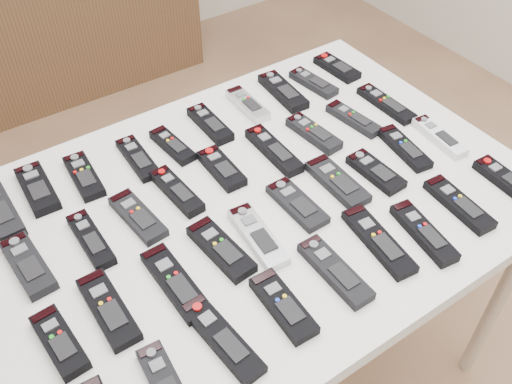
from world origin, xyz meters
TOP-DOWN VIEW (x-y plane):
  - ground at (0.00, 0.00)m, footprint 4.00×4.00m
  - table at (-0.03, -0.10)m, footprint 1.25×0.88m
  - sideboard at (-0.15, 1.78)m, footprint 1.83×0.40m
  - remote_0 at (-0.53, 0.18)m, footprint 0.06×0.20m
  - remote_1 at (-0.44, 0.20)m, footprint 0.07×0.17m
  - remote_2 at (-0.33, 0.18)m, footprint 0.06×0.16m
  - remote_3 at (-0.20, 0.17)m, footprint 0.05×0.17m
  - remote_4 at (-0.11, 0.16)m, footprint 0.06×0.15m
  - remote_5 at (0.01, 0.18)m, footprint 0.05×0.16m
  - remote_6 at (0.14, 0.20)m, footprint 0.05×0.16m
  - remote_7 at (0.26, 0.19)m, footprint 0.07×0.19m
  - remote_8 at (0.36, 0.18)m, footprint 0.07×0.16m
  - remote_9 at (0.46, 0.20)m, footprint 0.07×0.15m
  - remote_10 at (-0.53, -0.01)m, footprint 0.07×0.17m
  - remote_11 at (-0.40, -0.02)m, footprint 0.05×0.17m
  - remote_12 at (-0.29, -0.01)m, footprint 0.07×0.17m
  - remote_13 at (-0.18, 0.01)m, footprint 0.06×0.17m
  - remote_14 at (-0.05, 0.02)m, footprint 0.06×0.15m
  - remote_15 at (0.09, 0.00)m, footprint 0.05×0.19m
  - remote_16 at (0.21, -0.00)m, footprint 0.06×0.17m
  - remote_17 at (0.34, -0.01)m, footprint 0.06×0.17m
  - remote_18 at (0.46, -0.01)m, footprint 0.05×0.19m
  - remote_19 at (-0.54, -0.22)m, footprint 0.06×0.16m
  - remote_20 at (-0.44, -0.20)m, footprint 0.06×0.18m
  - remote_21 at (-0.30, -0.22)m, footprint 0.06×0.20m
  - remote_22 at (-0.19, -0.19)m, footprint 0.07×0.18m
  - remote_23 at (-0.10, -0.21)m, footprint 0.07×0.19m
  - remote_24 at (0.03, -0.18)m, footprint 0.06×0.16m
  - remote_25 at (0.15, -0.17)m, footprint 0.06×0.18m
  - remote_26 at (0.25, -0.20)m, footprint 0.06×0.15m
  - remote_27 at (0.36, -0.17)m, footprint 0.07×0.17m
  - remote_28 at (0.47, -0.19)m, footprint 0.06×0.17m
  - remote_31 at (-0.29, -0.37)m, footprint 0.07×0.20m
  - remote_32 at (-0.16, -0.38)m, footprint 0.06×0.17m
  - remote_33 at (-0.03, -0.37)m, footprint 0.05×0.18m
  - remote_34 at (0.10, -0.36)m, footprint 0.08×0.21m
  - remote_35 at (0.20, -0.40)m, footprint 0.07×0.19m
  - remote_36 at (0.33, -0.38)m, footprint 0.06×0.18m
  - remote_37 at (0.48, -0.39)m, footprint 0.06×0.16m

SIDE VIEW (x-z plane):
  - ground at x=0.00m, z-range 0.00..0.00m
  - sideboard at x=-0.15m, z-range 0.00..0.91m
  - table at x=-0.03m, z-range 0.33..1.11m
  - remote_3 at x=-0.20m, z-range 0.78..0.80m
  - remote_18 at x=0.46m, z-range 0.78..0.80m
  - remote_24 at x=0.03m, z-range 0.78..0.80m
  - remote_9 at x=0.46m, z-range 0.78..0.80m
  - remote_2 at x=-0.33m, z-range 0.78..0.80m
  - remote_8 at x=0.36m, z-range 0.78..0.80m
  - remote_12 at x=-0.29m, z-range 0.78..0.80m
  - remote_27 at x=0.36m, z-range 0.78..0.80m
  - remote_21 at x=-0.30m, z-range 0.78..0.80m
  - remote_23 at x=-0.10m, z-range 0.78..0.80m
  - remote_26 at x=0.25m, z-range 0.78..0.80m
  - remote_31 at x=-0.29m, z-range 0.78..0.80m
  - remote_28 at x=0.47m, z-range 0.78..0.80m
  - remote_17 at x=0.34m, z-range 0.78..0.80m
  - remote_4 at x=-0.11m, z-range 0.78..0.80m
  - remote_34 at x=0.10m, z-range 0.78..0.80m
  - remote_11 at x=-0.40m, z-range 0.78..0.80m
  - remote_20 at x=-0.44m, z-range 0.78..0.80m
  - remote_36 at x=0.33m, z-range 0.78..0.80m
  - remote_14 at x=-0.05m, z-range 0.78..0.80m
  - remote_25 at x=0.15m, z-range 0.78..0.80m
  - remote_5 at x=0.01m, z-range 0.78..0.80m
  - remote_1 at x=-0.44m, z-range 0.78..0.80m
  - remote_7 at x=0.26m, z-range 0.78..0.80m
  - remote_6 at x=0.14m, z-range 0.78..0.80m
  - remote_37 at x=0.48m, z-range 0.78..0.80m
  - remote_0 at x=-0.53m, z-range 0.78..0.80m
  - remote_35 at x=0.20m, z-range 0.78..0.80m
  - remote_33 at x=-0.03m, z-range 0.78..0.80m
  - remote_10 at x=-0.53m, z-range 0.78..0.80m
  - remote_16 at x=0.21m, z-range 0.78..0.80m
  - remote_32 at x=-0.16m, z-range 0.78..0.80m
  - remote_22 at x=-0.19m, z-range 0.78..0.80m
  - remote_13 at x=-0.18m, z-range 0.78..0.80m
  - remote_15 at x=0.09m, z-range 0.78..0.80m
  - remote_19 at x=-0.54m, z-range 0.78..0.80m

